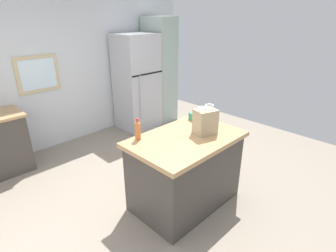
% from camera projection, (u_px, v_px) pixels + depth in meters
% --- Properties ---
extents(ground, '(6.58, 6.58, 0.00)m').
position_uv_depth(ground, '(161.00, 196.00, 3.59)').
color(ground, gray).
extents(back_wall, '(5.49, 0.13, 2.61)m').
position_uv_depth(back_wall, '(61.00, 71.00, 4.71)').
color(back_wall, silver).
rests_on(back_wall, ground).
extents(kitchen_island, '(1.34, 0.88, 0.92)m').
position_uv_depth(kitchen_island, '(185.00, 170.00, 3.32)').
color(kitchen_island, '#423D38').
rests_on(kitchen_island, ground).
extents(refrigerator, '(0.76, 0.72, 1.89)m').
position_uv_depth(refrigerator, '(137.00, 83.00, 5.44)').
color(refrigerator, '#B7B7BC').
rests_on(refrigerator, ground).
extents(tall_cabinet, '(0.47, 0.64, 2.19)m').
position_uv_depth(tall_cabinet, '(160.00, 71.00, 5.80)').
color(tall_cabinet, '#9EB2A8').
rests_on(tall_cabinet, ground).
extents(shopping_bag, '(0.29, 0.26, 0.35)m').
position_uv_depth(shopping_bag, '(205.00, 121.00, 3.18)').
color(shopping_bag, tan).
rests_on(shopping_bag, kitchen_island).
extents(small_box, '(0.12, 0.12, 0.10)m').
position_uv_depth(small_box, '(194.00, 116.00, 3.62)').
color(small_box, '#388E66').
rests_on(small_box, kitchen_island).
extents(bottle, '(0.07, 0.07, 0.26)m').
position_uv_depth(bottle, '(138.00, 130.00, 3.04)').
color(bottle, '#C66633').
rests_on(bottle, kitchen_island).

